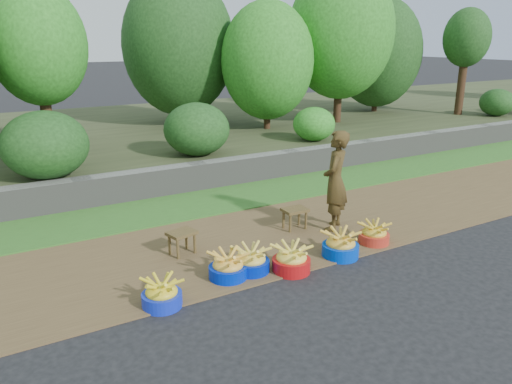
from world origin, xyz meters
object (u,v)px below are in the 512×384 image
basin_a (162,294)px  vendor_woman (335,181)px  basin_d (291,260)px  stool_right (295,213)px  basin_f (374,234)px  stool_left (182,236)px  basin_b (228,267)px  basin_e (341,245)px  basin_c (251,261)px

basin_a → vendor_woman: (3.18, 0.91, 0.65)m
basin_d → stool_right: basin_d is taller
basin_f → stool_left: 2.81m
basin_a → vendor_woman: bearing=15.9°
basin_b → stool_right: bearing=30.0°
basin_e → stool_right: size_ratio=1.31×
basin_b → basin_f: size_ratio=1.08×
basin_b → vendor_woman: 2.42m
vendor_woman → basin_c: bearing=-21.5°
basin_a → basin_c: bearing=10.2°
basin_a → stool_left: (0.73, 1.19, 0.13)m
basin_c → basin_d: (0.47, -0.24, 0.01)m
basin_c → basin_e: (1.32, -0.20, 0.01)m
stool_left → vendor_woman: bearing=-6.7°
stool_left → vendor_woman: vendor_woman is taller
basin_b → stool_right: (1.68, 0.97, 0.12)m
basin_f → vendor_woman: bearing=101.0°
basin_c → basin_d: 0.53m
basin_a → basin_c: basin_c is taller
basin_f → vendor_woman: 1.02m
basin_a → stool_left: bearing=58.4°
basin_f → vendor_woman: vendor_woman is taller
basin_b → stool_left: size_ratio=1.13×
basin_e → basin_a: bearing=-179.3°
stool_left → stool_right: (1.90, 0.00, 0.00)m
basin_a → stool_right: (2.64, 1.19, 0.13)m
basin_e → stool_right: 1.17m
basin_c → basin_e: 1.33m
basin_e → stool_right: (0.03, 1.16, 0.12)m
stool_left → basin_f: bearing=-22.1°
basin_a → basin_c: 1.32m
basin_c → basin_f: bearing=-2.7°
stool_right → basin_d: bearing=-126.1°
basin_f → vendor_woman: size_ratio=0.29×
basin_f → basin_e: bearing=-171.7°
basin_c → stool_left: basin_c is taller
basin_c → basin_b: bearing=-178.4°
stool_left → basin_e: bearing=-31.7°
basin_e → stool_right: bearing=88.7°
basin_d → basin_e: size_ratio=0.98×
stool_right → basin_e: bearing=-91.3°
basin_b → basin_e: basin_e is taller
basin_f → stool_right: bearing=123.3°
basin_f → basin_d: bearing=-174.8°
basin_e → vendor_woman: (0.57, 0.87, 0.63)m
basin_f → stool_left: size_ratio=1.04×
basin_d → stool_left: 1.58m
basin_e → stool_left: basin_e is taller
basin_c → basin_f: size_ratio=1.07×
basin_d → basin_f: bearing=5.2°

